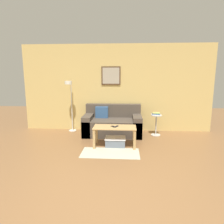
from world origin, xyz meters
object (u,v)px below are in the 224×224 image
Objects in this scene: storage_bin at (115,142)px; floor_lamp at (70,96)px; cell_phone at (113,127)px; coffee_table at (115,131)px; book_stack at (156,114)px; remote_control at (116,126)px; couch at (112,124)px; side_table at (156,123)px.

floor_lamp reaches higher than storage_bin.
floor_lamp is at bearing 108.79° from cell_phone.
cell_phone is (-0.03, 0.01, 0.10)m from coffee_table.
book_stack is 1.48m from cell_phone.
couch is at bearing 127.88° from remote_control.
cell_phone is at bearing -139.72° from book_stack.
book_stack reaches higher than remote_control.
storage_bin is at bearing -9.14° from cell_phone.
floor_lamp is 10.72× the size of cell_phone.
side_table is 1.49m from cell_phone.
cell_phone is at bearing -162.66° from remote_control.
couch is 3.33× the size of storage_bin.
side_table is 2.44× the size of book_stack.
cell_phone reaches higher than coffee_table.
storage_bin is 3.22× the size of remote_control.
remote_control is (-1.06, -0.97, -0.12)m from book_stack.
remote_control is (0.15, -0.98, 0.19)m from couch.
storage_bin is 1.97m from floor_lamp.
floor_lamp is 2.60× the size of side_table.
couch reaches higher than coffee_table.
couch is 1.22m from side_table.
couch is at bearing 179.32° from side_table.
side_table is at bearing -0.68° from couch.
cell_phone is (-0.05, -0.02, 0.38)m from storage_bin.
side_table is 4.13× the size of cell_phone.
floor_lamp is at bearing 177.47° from side_table.
remote_control is at bearing -13.36° from coffee_table.
couch is 11.46× the size of cell_phone.
side_table is at bearing 40.84° from coffee_table.
remote_control is at bearing -137.55° from book_stack.
floor_lamp reaches higher than side_table.
couch is at bearing 97.90° from storage_bin.
coffee_table is at bearing -138.68° from book_stack.
storage_bin is 2.03× the size of book_stack.
side_table reaches higher than storage_bin.
floor_lamp reaches higher than book_stack.
book_stack is 1.58× the size of remote_control.
floor_lamp reaches higher than coffee_table.
floor_lamp reaches higher than remote_control.
book_stack is at bearing 71.69° from remote_control.
book_stack is at bearing -0.47° from couch.
book_stack is 1.44m from remote_control.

